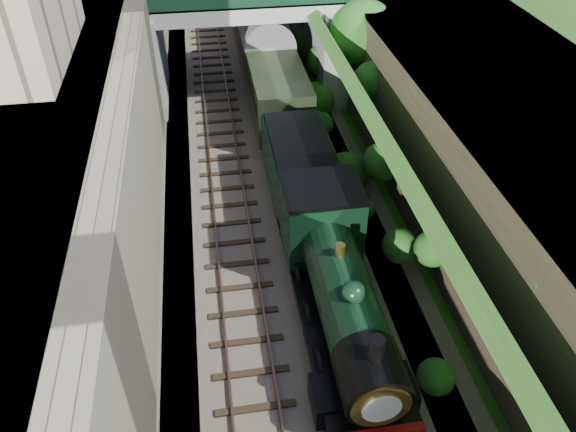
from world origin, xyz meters
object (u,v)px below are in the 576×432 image
Objects in this scene: road_bridge at (261,27)px; locomotive at (339,288)px; tender at (300,174)px; tree at (364,36)px.

locomotive is at bearing -89.23° from road_bridge.
road_bridge is at bearing 91.26° from tender.
road_bridge reaches higher than locomotive.
road_bridge is 2.67× the size of tender.
road_bridge is 1.56× the size of locomotive.
tree is 16.07m from locomotive.
tree is 0.65× the size of locomotive.
tender is (-0.00, 7.36, -0.27)m from locomotive.
locomotive reaches higher than tender.
locomotive is at bearing -90.00° from tender.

